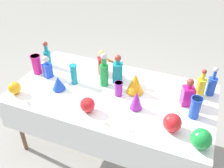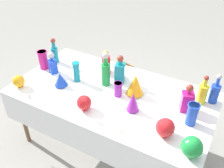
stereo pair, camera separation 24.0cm
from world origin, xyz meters
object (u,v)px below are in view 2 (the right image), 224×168
object	(u,v)px
tall_bottle_0	(203,93)
square_decanter_2	(106,63)
slender_vase_1	(118,89)
cardboard_box_behind_left	(124,76)
square_decanter_3	(120,71)
round_bowl_1	(84,103)
fluted_vase_2	(60,79)
tall_bottle_3	(106,72)
slender_vase_2	(192,114)
round_bowl_3	(19,81)
round_bowl_2	(165,128)
fluted_vase_0	(133,102)
tall_bottle_2	(55,52)
square_decanter_0	(187,100)
round_bowl_0	(192,147)
slender_vase_3	(76,71)
fluted_vase_1	(135,84)
slender_vase_0	(43,59)
square_decanter_1	(52,64)
tall_bottle_1	(215,92)

from	to	relation	value
tall_bottle_0	square_decanter_2	xyz separation A→B (m)	(-1.03, 0.02, 0.00)
square_decanter_2	slender_vase_1	distance (m)	0.44
square_decanter_2	cardboard_box_behind_left	bearing A→B (deg)	103.41
square_decanter_3	round_bowl_1	world-z (taller)	square_decanter_3
square_decanter_2	fluted_vase_2	world-z (taller)	square_decanter_2
tall_bottle_3	slender_vase_2	xyz separation A→B (m)	(0.91, -0.15, -0.05)
tall_bottle_3	round_bowl_3	world-z (taller)	tall_bottle_3
round_bowl_2	slender_vase_1	bearing A→B (deg)	154.02
fluted_vase_0	tall_bottle_2	bearing A→B (deg)	163.54
fluted_vase_2	round_bowl_3	bearing A→B (deg)	-148.37
square_decanter_0	tall_bottle_3	bearing A→B (deg)	-179.51
tall_bottle_0	fluted_vase_0	world-z (taller)	tall_bottle_0
slender_vase_1	round_bowl_2	world-z (taller)	round_bowl_2
tall_bottle_0	round_bowl_0	bearing A→B (deg)	-83.44
slender_vase_3	round_bowl_0	world-z (taller)	slender_vase_3
square_decanter_0	fluted_vase_2	size ratio (longest dim) A/B	1.87
slender_vase_3	round_bowl_2	xyz separation A→B (m)	(1.06, -0.29, -0.03)
square_decanter_2	round_bowl_3	distance (m)	0.92
square_decanter_2	round_bowl_2	xyz separation A→B (m)	(0.87, -0.58, -0.03)
round_bowl_0	slender_vase_3	bearing A→B (deg)	163.29
fluted_vase_1	round_bowl_2	world-z (taller)	fluted_vase_1
slender_vase_1	fluted_vase_2	distance (m)	0.60
square_decanter_0	slender_vase_0	distance (m)	1.59
tall_bottle_0	round_bowl_3	bearing A→B (deg)	-159.00
slender_vase_2	cardboard_box_behind_left	bearing A→B (deg)	135.27
square_decanter_2	round_bowl_2	distance (m)	1.05
square_decanter_3	round_bowl_2	bearing A→B (deg)	-36.99
round_bowl_2	tall_bottle_2	bearing A→B (deg)	161.97
square_decanter_1	tall_bottle_3	bearing A→B (deg)	8.17
tall_bottle_3	fluted_vase_0	size ratio (longest dim) A/B	1.94
square_decanter_1	square_decanter_3	bearing A→B (deg)	15.86
tall_bottle_2	square_decanter_3	distance (m)	0.85
tall_bottle_2	cardboard_box_behind_left	bearing A→B (deg)	66.09
fluted_vase_0	round_bowl_0	xyz separation A→B (m)	(0.58, -0.24, -0.01)
slender_vase_3	fluted_vase_2	size ratio (longest dim) A/B	1.48
square_decanter_3	slender_vase_3	bearing A→B (deg)	-152.89
square_decanter_3	slender_vase_2	xyz separation A→B (m)	(0.81, -0.26, -0.02)
square_decanter_2	round_bowl_1	world-z (taller)	square_decanter_2
slender_vase_1	round_bowl_2	size ratio (longest dim) A/B	0.91
slender_vase_1	round_bowl_0	distance (m)	0.88
tall_bottle_0	fluted_vase_1	distance (m)	0.62
square_decanter_2	slender_vase_0	xyz separation A→B (m)	(-0.65, -0.26, -0.00)
square_decanter_3	round_bowl_1	size ratio (longest dim) A/B	2.14
tall_bottle_0	fluted_vase_2	size ratio (longest dim) A/B	2.03
tall_bottle_1	square_decanter_3	size ratio (longest dim) A/B	1.00
tall_bottle_0	square_decanter_0	distance (m)	0.19
tall_bottle_3	square_decanter_1	bearing A→B (deg)	-171.83
tall_bottle_2	round_bowl_3	bearing A→B (deg)	-89.70
tall_bottle_1	fluted_vase_1	size ratio (longest dim) A/B	1.42
square_decanter_3	round_bowl_0	size ratio (longest dim) A/B	1.82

